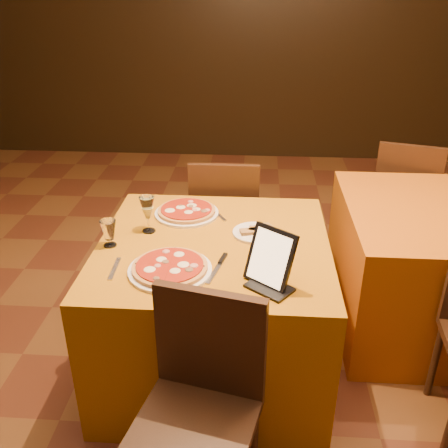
# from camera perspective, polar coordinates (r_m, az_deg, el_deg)

# --- Properties ---
(floor) EXTENTS (6.00, 7.00, 0.01)m
(floor) POSITION_cam_1_polar(r_m,az_deg,el_deg) (2.82, -0.06, -15.78)
(floor) COLOR #5E2D19
(floor) RESTS_ON ground
(wall_back) EXTENTS (6.00, 0.01, 2.80)m
(wall_back) POSITION_cam_1_polar(r_m,az_deg,el_deg) (5.60, 2.69, 21.53)
(wall_back) COLOR black
(wall_back) RESTS_ON floor
(main_table) EXTENTS (1.10, 1.10, 0.75)m
(main_table) POSITION_cam_1_polar(r_m,az_deg,el_deg) (2.58, -1.09, -9.43)
(main_table) COLOR #AB6A0A
(main_table) RESTS_ON floor
(side_table) EXTENTS (1.10, 1.10, 0.75)m
(side_table) POSITION_cam_1_polar(r_m,az_deg,el_deg) (3.14, 23.13, -4.66)
(side_table) COLOR #B2570B
(side_table) RESTS_ON floor
(chair_main_near) EXTENTS (0.55, 0.55, 0.91)m
(chair_main_near) POSITION_cam_1_polar(r_m,az_deg,el_deg) (1.92, -3.46, -22.14)
(chair_main_near) COLOR black
(chair_main_near) RESTS_ON floor
(chair_main_far) EXTENTS (0.48, 0.48, 0.91)m
(chair_main_far) POSITION_cam_1_polar(r_m,az_deg,el_deg) (3.26, 0.19, 0.40)
(chair_main_far) COLOR black
(chair_main_far) RESTS_ON floor
(chair_side_far) EXTENTS (0.54, 0.54, 0.91)m
(chair_side_far) POSITION_cam_1_polar(r_m,az_deg,el_deg) (3.80, 19.83, 2.73)
(chair_side_far) COLOR #30200F
(chair_side_far) RESTS_ON floor
(pizza_near) EXTENTS (0.36, 0.36, 0.03)m
(pizza_near) POSITION_cam_1_polar(r_m,az_deg,el_deg) (2.16, -6.20, -5.07)
(pizza_near) COLOR white
(pizza_near) RESTS_ON main_table
(pizza_far) EXTENTS (0.34, 0.34, 0.03)m
(pizza_far) POSITION_cam_1_polar(r_m,az_deg,el_deg) (2.66, -4.29, 1.39)
(pizza_far) COLOR white
(pizza_far) RESTS_ON main_table
(cutlet_dish) EXTENTS (0.22, 0.22, 0.03)m
(cutlet_dish) POSITION_cam_1_polar(r_m,az_deg,el_deg) (2.46, 3.57, -0.89)
(cutlet_dish) COLOR white
(cutlet_dish) RESTS_ON main_table
(wine_glass) EXTENTS (0.09, 0.09, 0.19)m
(wine_glass) POSITION_cam_1_polar(r_m,az_deg,el_deg) (2.47, -8.71, 1.12)
(wine_glass) COLOR #D5DB7C
(wine_glass) RESTS_ON main_table
(water_glass) EXTENTS (0.08, 0.08, 0.13)m
(water_glass) POSITION_cam_1_polar(r_m,az_deg,el_deg) (2.38, -13.02, -1.05)
(water_glass) COLOR white
(water_glass) RESTS_ON main_table
(tablet) EXTENTS (0.22, 0.20, 0.24)m
(tablet) POSITION_cam_1_polar(r_m,az_deg,el_deg) (2.03, 5.32, -3.80)
(tablet) COLOR black
(tablet) RESTS_ON main_table
(knife) EXTENTS (0.08, 0.24, 0.01)m
(knife) POSITION_cam_1_polar(r_m,az_deg,el_deg) (2.17, -0.83, -5.17)
(knife) COLOR silver
(knife) RESTS_ON main_table
(fork_near) EXTENTS (0.03, 0.18, 0.01)m
(fork_near) POSITION_cam_1_polar(r_m,az_deg,el_deg) (2.22, -12.39, -5.00)
(fork_near) COLOR silver
(fork_near) RESTS_ON main_table
(fork_far) EXTENTS (0.09, 0.14, 0.01)m
(fork_far) POSITION_cam_1_polar(r_m,az_deg,el_deg) (2.64, -0.54, 0.97)
(fork_far) COLOR #BBBBC2
(fork_far) RESTS_ON main_table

